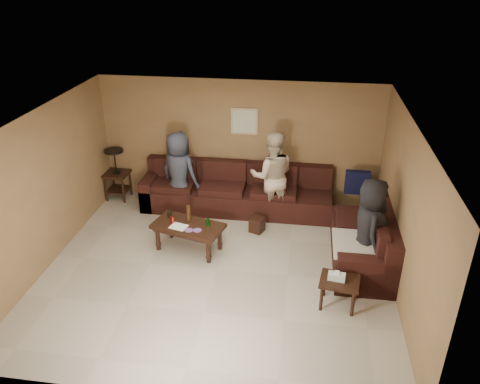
{
  "coord_description": "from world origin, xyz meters",
  "views": [
    {
      "loc": [
        1.24,
        -6.08,
        4.53
      ],
      "look_at": [
        0.25,
        0.85,
        1.0
      ],
      "focal_mm": 35.0,
      "sensor_mm": 36.0,
      "label": 1
    }
  ],
  "objects": [
    {
      "name": "person_right",
      "position": [
        2.33,
        0.28,
        0.81
      ],
      "size": [
        0.57,
        0.83,
        1.63
      ],
      "primitive_type": "imported",
      "rotation": [
        0.0,
        0.0,
        1.64
      ],
      "color": "black",
      "rests_on": "ground"
    },
    {
      "name": "coffee_table",
      "position": [
        -0.59,
        0.52,
        0.42
      ],
      "size": [
        1.3,
        0.88,
        0.77
      ],
      "rotation": [
        0.0,
        0.0,
        -0.27
      ],
      "color": "black",
      "rests_on": "ground"
    },
    {
      "name": "waste_bin",
      "position": [
        0.51,
        1.27,
        0.14
      ],
      "size": [
        0.3,
        0.3,
        0.28
      ],
      "primitive_type": "cube",
      "rotation": [
        0.0,
        0.0,
        -0.38
      ],
      "color": "black",
      "rests_on": "ground"
    },
    {
      "name": "wall_art",
      "position": [
        0.1,
        2.48,
        1.7
      ],
      "size": [
        0.52,
        0.04,
        0.52
      ],
      "color": "tan",
      "rests_on": "ground"
    },
    {
      "name": "person_middle",
      "position": [
        0.71,
        1.86,
        0.87
      ],
      "size": [
        0.93,
        0.77,
        1.73
      ],
      "primitive_type": "imported",
      "rotation": [
        0.0,
        0.0,
        3.29
      ],
      "color": "#C7B393",
      "rests_on": "ground"
    },
    {
      "name": "person_left",
      "position": [
        -1.08,
        1.88,
        0.81
      ],
      "size": [
        0.93,
        0.78,
        1.63
      ],
      "primitive_type": "imported",
      "rotation": [
        0.0,
        0.0,
        2.75
      ],
      "color": "#2F3442",
      "rests_on": "ground"
    },
    {
      "name": "room",
      "position": [
        0.0,
        0.0,
        1.66
      ],
      "size": [
        5.6,
        5.5,
        2.5
      ],
      "color": "#B0A995",
      "rests_on": "ground"
    },
    {
      "name": "sectional_sofa",
      "position": [
        0.81,
        1.52,
        0.33
      ],
      "size": [
        4.65,
        2.9,
        0.97
      ],
      "color": "black",
      "rests_on": "ground"
    },
    {
      "name": "side_table_right",
      "position": [
        1.88,
        -0.6,
        0.39
      ],
      "size": [
        0.61,
        0.52,
        0.6
      ],
      "rotation": [
        0.0,
        0.0,
        -0.14
      ],
      "color": "black",
      "rests_on": "ground"
    },
    {
      "name": "end_table_left",
      "position": [
        -2.5,
        2.2,
        0.56
      ],
      "size": [
        0.49,
        0.49,
        1.08
      ],
      "rotation": [
        0.0,
        0.0,
        -0.05
      ],
      "color": "black",
      "rests_on": "ground"
    }
  ]
}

